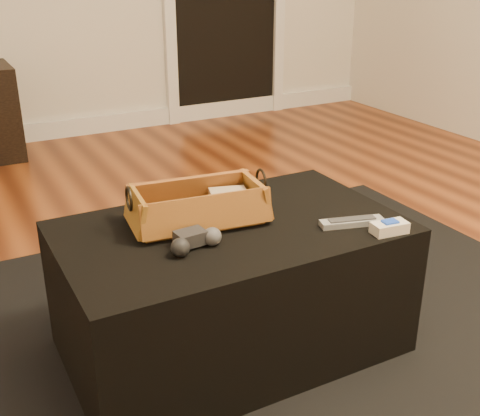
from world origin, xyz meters
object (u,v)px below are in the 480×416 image
game_controller (194,240)px  cream_gadget (389,227)px  ottoman (231,288)px  wicker_basket (198,207)px  silver_remote (352,222)px  tv_remote (193,217)px

game_controller → cream_gadget: (0.53, -0.17, -0.01)m
ottoman → wicker_basket: size_ratio=2.34×
wicker_basket → silver_remote: bearing=-30.7°
wicker_basket → game_controller: size_ratio=2.61×
tv_remote → silver_remote: 0.47m
tv_remote → game_controller: size_ratio=1.31×
cream_gadget → tv_remote: bearing=146.5°
tv_remote → cream_gadget: cream_gadget is taller
tv_remote → game_controller: bearing=-112.6°
wicker_basket → game_controller: 0.18m
ottoman → cream_gadget: size_ratio=9.16×
ottoman → wicker_basket: 0.28m
tv_remote → cream_gadget: 0.57m
cream_gadget → silver_remote: bearing=123.1°
wicker_basket → game_controller: wicker_basket is taller
wicker_basket → ottoman: bearing=-42.5°
tv_remote → ottoman: bearing=-29.2°
tv_remote → silver_remote: (0.41, -0.22, -0.02)m
silver_remote → game_controller: bearing=170.6°
silver_remote → ottoman: bearing=152.5°
ottoman → wicker_basket: wicker_basket is taller
wicker_basket → tv_remote: bearing=-149.7°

